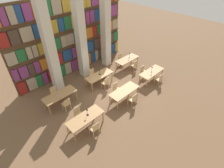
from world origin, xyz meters
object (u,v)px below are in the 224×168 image
pillar_center (81,37)px  reading_table_3 (60,96)px  chair_9 (93,74)px  reading_table_4 (99,76)px  reading_table_1 (124,92)px  chair_7 (54,93)px  chair_4 (159,79)px  chair_10 (134,65)px  chair_8 (106,83)px  chair_3 (116,89)px  chair_5 (143,71)px  chair_1 (78,114)px  reading_table_2 (152,73)px  desk_lamp_3 (129,54)px  pillar_left (50,48)px  desk_lamp_1 (152,68)px  reading_table_0 (85,118)px  chair_11 (121,59)px  reading_table_5 (127,60)px  desk_lamp_2 (100,71)px  chair_0 (95,128)px  chair_2 (133,99)px  chair_6 (67,104)px  pillar_right (106,28)px  desk_lamp_0 (87,111)px

pillar_center → reading_table_3: pillar_center is taller
chair_9 → reading_table_4: bearing=93.3°
reading_table_1 → chair_7: (-3.04, 3.14, -0.19)m
chair_4 → chair_10: 2.44m
reading_table_3 → chair_10: bearing=-6.2°
chair_4 → reading_table_3: 6.70m
chair_8 → chair_3: bearing=-87.0°
chair_3 → chair_5: size_ratio=1.00×
chair_5 → chair_1: bearing=0.8°
reading_table_2 → reading_table_3: same height
reading_table_1 → desk_lamp_3: 4.14m
pillar_left → desk_lamp_1: pillar_left is taller
reading_table_0 → chair_4: 5.97m
chair_1 → chair_11: bearing=-157.6°
pillar_left → desk_lamp_3: pillar_left is taller
reading_table_5 → desk_lamp_2: bearing=-178.0°
pillar_left → reading_table_4: (2.28, -1.69, -2.33)m
reading_table_4 → reading_table_5: size_ratio=1.00×
chair_0 → reading_table_4: 4.31m
chair_3 → reading_table_3: chair_3 is taller
chair_2 → chair_6: 3.92m
pillar_right → chair_8: bearing=-133.9°
pillar_right → chair_3: 4.75m
chair_6 → chair_7: (0.00, 1.37, 0.00)m
reading_table_5 → desk_lamp_0: bearing=-157.3°
pillar_right → reading_table_4: (-2.24, -1.69, -2.33)m
pillar_center → reading_table_1: pillar_center is taller
desk_lamp_1 → reading_table_3: size_ratio=0.22×
chair_4 → pillar_center: bearing=121.9°
reading_table_4 → desk_lamp_0: bearing=-140.6°
desk_lamp_1 → chair_6: bearing=163.7°
reading_table_5 → desk_lamp_3: desk_lamp_3 is taller
desk_lamp_0 → reading_table_3: (-0.19, 2.45, -0.38)m
chair_6 → chair_11: bearing=12.8°
chair_11 → desk_lamp_3: bearing=105.0°
reading_table_4 → reading_table_2: bearing=-38.0°
pillar_left → pillar_center: bearing=0.0°
reading_table_1 → chair_7: 4.37m
reading_table_2 → chair_8: chair_8 is taller
reading_table_4 → desk_lamp_3: bearing=2.1°
desk_lamp_2 → desk_lamp_0: bearing=-141.0°
chair_0 → reading_table_4: size_ratio=0.44×
desk_lamp_0 → desk_lamp_3: bearing=21.9°
chair_2 → chair_7: same height
reading_table_2 → chair_11: chair_11 is taller
chair_2 → desk_lamp_3: size_ratio=1.99×
pillar_center → chair_1: pillar_center is taller
reading_table_2 → desk_lamp_3: (0.35, 2.42, 0.39)m
pillar_center → pillar_left: bearing=180.0°
chair_7 → reading_table_4: (3.04, -0.79, 0.19)m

